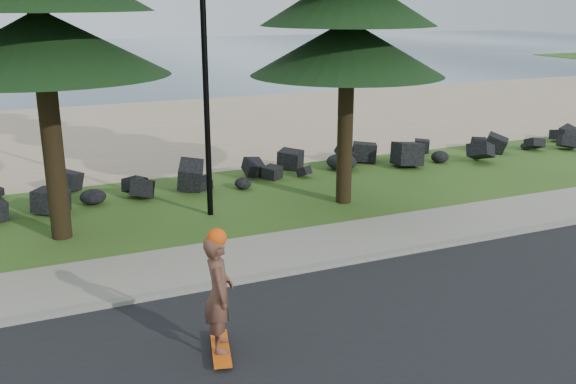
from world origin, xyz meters
TOP-DOWN VIEW (x-y plane):
  - ground at (0.00, 0.00)m, footprint 160.00×160.00m
  - road at (0.00, -4.50)m, footprint 160.00×7.00m
  - kerb at (0.00, -0.90)m, footprint 160.00×0.20m
  - sidewalk at (0.00, 0.20)m, footprint 160.00×2.00m
  - beach_sand at (0.00, 14.50)m, footprint 160.00×15.00m
  - ocean at (0.00, 51.00)m, footprint 160.00×58.00m
  - seawall_boulders at (0.00, 5.60)m, footprint 60.00×2.40m
  - lamp_post at (0.00, 3.20)m, footprint 0.25×0.14m
  - skateboarder at (-1.76, -3.15)m, footprint 0.57×1.10m

SIDE VIEW (x-z plane):
  - ground at x=0.00m, z-range 0.00..0.00m
  - seawall_boulders at x=0.00m, z-range -0.55..0.55m
  - ocean at x=0.00m, z-range 0.00..0.01m
  - beach_sand at x=0.00m, z-range 0.00..0.01m
  - road at x=0.00m, z-range 0.00..0.02m
  - sidewalk at x=0.00m, z-range 0.00..0.08m
  - kerb at x=0.00m, z-range 0.00..0.10m
  - skateboarder at x=-1.76m, z-range 0.01..1.99m
  - lamp_post at x=0.00m, z-range 0.06..8.20m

